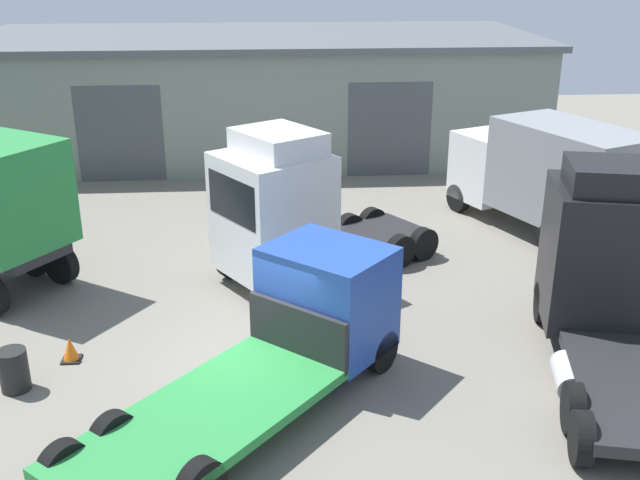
# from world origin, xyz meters

# --- Properties ---
(ground_plane) EXTENTS (60.00, 60.00, 0.00)m
(ground_plane) POSITION_xyz_m (0.00, 0.00, 0.00)
(ground_plane) COLOR slate
(warehouse_building) EXTENTS (23.52, 10.31, 4.87)m
(warehouse_building) POSITION_xyz_m (0.00, 18.90, 2.44)
(warehouse_building) COLOR gray
(warehouse_building) RESTS_ON ground_plane
(tractor_unit_white) EXTENTS (6.39, 5.39, 4.12)m
(tractor_unit_white) POSITION_xyz_m (0.86, 4.35, 1.94)
(tractor_unit_white) COLOR silver
(tractor_unit_white) RESTS_ON ground_plane
(tractor_unit_black) EXTENTS (3.84, 6.78, 4.15)m
(tractor_unit_black) POSITION_xyz_m (7.63, 0.41, 1.95)
(tractor_unit_black) COLOR black
(tractor_unit_black) RESTS_ON ground_plane
(box_truck_white) EXTENTS (4.78, 6.84, 3.51)m
(box_truck_white) POSITION_xyz_m (8.86, 7.46, 1.92)
(box_truck_white) COLOR silver
(box_truck_white) RESTS_ON ground_plane
(flatbed_truck_blue) EXTENTS (6.63, 7.14, 2.66)m
(flatbed_truck_blue) POSITION_xyz_m (0.90, -0.67, 1.27)
(flatbed_truck_blue) COLOR #2347A3
(flatbed_truck_blue) RESTS_ON ground_plane
(oil_drum) EXTENTS (0.58, 0.58, 0.88)m
(oil_drum) POSITION_xyz_m (-4.76, -0.46, 0.44)
(oil_drum) COLOR black
(oil_drum) RESTS_ON ground_plane
(traffic_cone) EXTENTS (0.40, 0.40, 0.55)m
(traffic_cone) POSITION_xyz_m (-3.93, 0.61, 0.25)
(traffic_cone) COLOR black
(traffic_cone) RESTS_ON ground_plane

